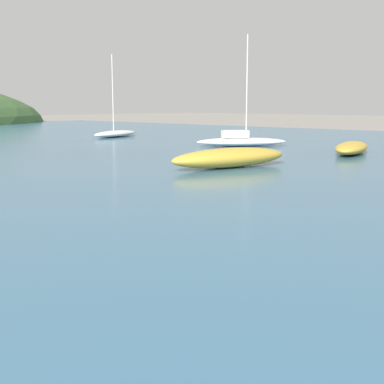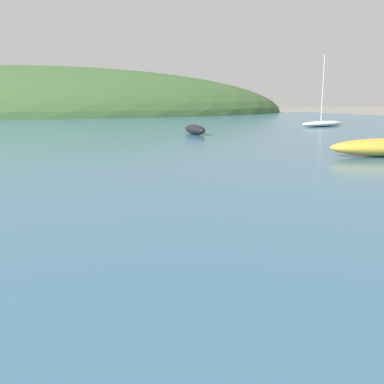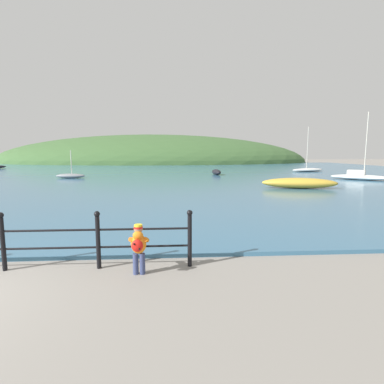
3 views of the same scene
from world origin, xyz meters
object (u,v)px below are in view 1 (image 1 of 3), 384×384
object	(u,v)px
boat_white_sailboat	(352,148)
boat_nearest_quay	(116,133)
boat_blue_hull	(230,158)
boat_far_right	(241,140)

from	to	relation	value
boat_white_sailboat	boat_nearest_quay	size ratio (longest dim) A/B	0.87
boat_blue_hull	boat_white_sailboat	world-z (taller)	boat_blue_hull
boat_far_right	boat_blue_hull	world-z (taller)	boat_far_right
boat_blue_hull	boat_white_sailboat	xyz separation A→B (m)	(7.56, -0.63, -0.07)
boat_far_right	boat_white_sailboat	size ratio (longest dim) A/B	1.21
boat_far_right	boat_blue_hull	bearing A→B (deg)	-144.00
boat_blue_hull	boat_white_sailboat	size ratio (longest dim) A/B	1.06
boat_white_sailboat	boat_nearest_quay	bearing A→B (deg)	88.18
boat_far_right	boat_blue_hull	size ratio (longest dim) A/B	1.15
boat_white_sailboat	boat_nearest_quay	xyz separation A→B (m)	(0.54, 16.98, -0.03)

